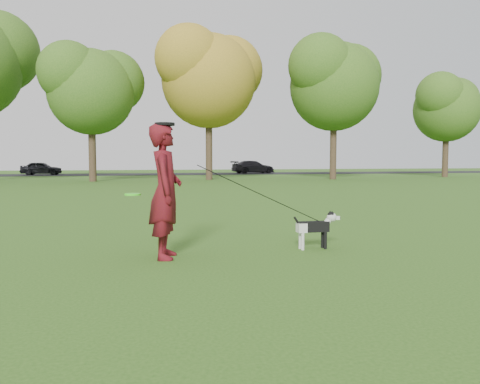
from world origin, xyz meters
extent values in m
plane|color=#285116|center=(0.00, 0.00, 0.00)|extent=(120.00, 120.00, 0.00)
cube|color=black|center=(0.00, 40.00, 0.01)|extent=(120.00, 7.00, 0.02)
imported|color=#520B1C|center=(-1.14, -0.01, 1.00)|extent=(0.59, 0.80, 2.00)
cube|color=black|center=(1.26, 0.14, 0.37)|extent=(0.52, 0.16, 0.17)
cube|color=silver|center=(1.07, 0.14, 0.36)|extent=(0.15, 0.16, 0.15)
cylinder|color=silver|center=(1.07, 0.08, 0.14)|extent=(0.05, 0.05, 0.28)
cylinder|color=silver|center=(1.07, 0.20, 0.14)|extent=(0.05, 0.05, 0.28)
cylinder|color=black|center=(1.46, 0.08, 0.14)|extent=(0.05, 0.05, 0.28)
cylinder|color=black|center=(1.46, 0.20, 0.14)|extent=(0.05, 0.05, 0.28)
cylinder|color=silver|center=(1.50, 0.14, 0.41)|extent=(0.17, 0.10, 0.18)
sphere|color=silver|center=(1.59, 0.14, 0.51)|extent=(0.16, 0.16, 0.16)
sphere|color=black|center=(1.58, 0.14, 0.55)|extent=(0.12, 0.12, 0.12)
cube|color=silver|center=(1.68, 0.14, 0.50)|extent=(0.10, 0.06, 0.06)
sphere|color=black|center=(1.73, 0.14, 0.50)|extent=(0.03, 0.03, 0.03)
cone|color=black|center=(1.58, 0.10, 0.60)|extent=(0.06, 0.06, 0.07)
cone|color=black|center=(1.58, 0.18, 0.60)|extent=(0.06, 0.06, 0.07)
cylinder|color=black|center=(1.01, 0.14, 0.43)|extent=(0.18, 0.03, 0.24)
cylinder|color=black|center=(1.45, 0.14, 0.42)|extent=(0.11, 0.11, 0.02)
imported|color=black|center=(-9.65, 40.00, 0.64)|extent=(3.77, 1.85, 1.24)
imported|color=black|center=(10.92, 40.00, 0.68)|extent=(4.76, 2.53, 1.32)
cylinder|color=#42FA1F|center=(-1.61, -0.12, 0.97)|extent=(0.23, 0.23, 0.02)
cylinder|color=black|center=(-1.14, -0.01, 1.99)|extent=(0.29, 0.29, 0.04)
cylinder|color=#38281C|center=(-4.00, 25.50, 2.10)|extent=(0.48, 0.48, 4.20)
sphere|color=#426B1E|center=(-4.00, 25.50, 6.44)|extent=(5.60, 5.60, 5.60)
cylinder|color=#38281C|center=(4.00, 26.50, 2.52)|extent=(0.48, 0.48, 5.04)
sphere|color=#A58426|center=(4.00, 26.50, 7.73)|extent=(6.72, 6.72, 6.72)
cylinder|color=#38281C|center=(13.00, 25.00, 2.42)|extent=(0.48, 0.48, 4.83)
sphere|color=#426B1E|center=(13.00, 25.00, 7.41)|extent=(6.44, 6.44, 6.44)
cylinder|color=#38281C|center=(24.00, 27.00, 1.99)|extent=(0.48, 0.48, 3.99)
sphere|color=#426B1E|center=(24.00, 27.00, 6.12)|extent=(5.32, 5.32, 5.32)
camera|label=1|loc=(-1.66, -6.98, 1.47)|focal=35.00mm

